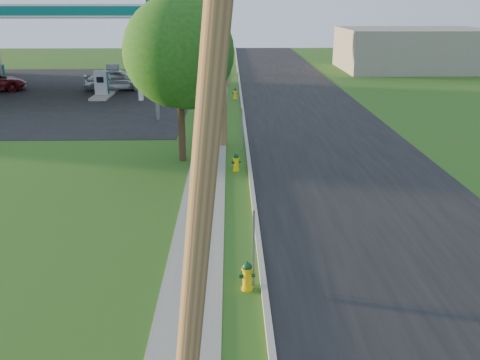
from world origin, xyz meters
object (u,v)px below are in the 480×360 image
(utility_pole_near, at_px, (204,163))
(hydrant_mid, at_px, (236,162))
(utility_pole_far, at_px, (226,25))
(hydrant_far, at_px, (235,94))
(utility_pole_mid, at_px, (223,39))
(tree_lot, at_px, (171,25))
(price_pylon, at_px, (153,23))
(car_silver, at_px, (116,79))
(fuel_pump_se, at_px, (114,79))
(fuel_pump_ne, at_px, (102,87))
(hydrant_near, at_px, (247,276))
(tree_verge, at_px, (181,57))

(utility_pole_near, height_order, hydrant_mid, utility_pole_near)
(utility_pole_far, xyz_separation_m, hydrant_far, (0.68, -5.87, -4.41))
(utility_pole_mid, bearing_deg, hydrant_mid, -82.15)
(utility_pole_near, relative_size, tree_lot, 1.39)
(price_pylon, height_order, car_silver, price_pylon)
(utility_pole_far, height_order, hydrant_mid, utility_pole_far)
(utility_pole_far, distance_m, tree_lot, 9.88)
(utility_pole_near, xyz_separation_m, hydrant_mid, (0.54, 14.08, -4.44))
(price_pylon, relative_size, hydrant_mid, 9.25)
(price_pylon, distance_m, car_silver, 12.45)
(fuel_pump_se, relative_size, price_pylon, 0.47)
(tree_lot, bearing_deg, price_pylon, -86.48)
(car_silver, bearing_deg, utility_pole_near, -173.46)
(price_pylon, bearing_deg, fuel_pump_ne, 123.69)
(utility_pole_near, xyz_separation_m, tree_lot, (-5.19, 44.40, -0.40))
(utility_pole_near, distance_m, hydrant_far, 30.46)
(utility_pole_mid, xyz_separation_m, hydrant_near, (0.69, -12.99, -4.58))
(fuel_pump_ne, distance_m, hydrant_near, 27.71)
(utility_pole_mid, relative_size, tree_verge, 1.42)
(utility_pole_mid, relative_size, utility_pole_far, 1.03)
(utility_pole_far, height_order, hydrant_near, utility_pole_far)
(fuel_pump_se, bearing_deg, tree_verge, -69.65)
(price_pylon, bearing_deg, hydrant_near, -76.05)
(price_pylon, relative_size, hydrant_near, 8.98)
(price_pylon, bearing_deg, tree_verge, -74.43)
(tree_lot, bearing_deg, utility_pole_mid, -78.88)
(utility_pole_mid, height_order, tree_lot, utility_pole_mid)
(utility_pole_mid, height_order, fuel_pump_se, utility_pole_mid)
(tree_lot, distance_m, hydrant_mid, 31.12)
(hydrant_far, bearing_deg, hydrant_near, -89.96)
(fuel_pump_se, height_order, hydrant_far, fuel_pump_se)
(hydrant_far, xyz_separation_m, car_silver, (-9.16, 3.99, 0.45))
(tree_verge, distance_m, hydrant_mid, 4.85)
(hydrant_near, xyz_separation_m, hydrant_far, (-0.02, 25.12, 0.02))
(price_pylon, bearing_deg, fuel_pump_se, 113.50)
(utility_pole_far, relative_size, hydrant_near, 12.46)
(price_pylon, distance_m, hydrant_near, 19.72)
(utility_pole_mid, xyz_separation_m, hydrant_far, (0.68, 12.13, -4.56))
(hydrant_near, xyz_separation_m, hydrant_mid, (-0.15, 9.07, -0.01))
(utility_pole_far, distance_m, fuel_pump_ne, 10.99)
(tree_lot, relative_size, hydrant_mid, 9.24)
(utility_pole_mid, xyz_separation_m, tree_verge, (-1.67, -2.49, -0.52))
(fuel_pump_ne, xyz_separation_m, tree_lot, (3.71, 13.40, 3.68))
(hydrant_near, bearing_deg, car_silver, 107.50)
(utility_pole_mid, height_order, hydrant_mid, utility_pole_mid)
(tree_lot, height_order, hydrant_far, tree_lot)
(car_silver, bearing_deg, fuel_pump_ne, 164.96)
(tree_verge, height_order, tree_lot, tree_verge)
(tree_verge, bearing_deg, hydrant_far, 80.86)
(utility_pole_far, height_order, price_pylon, utility_pole_far)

